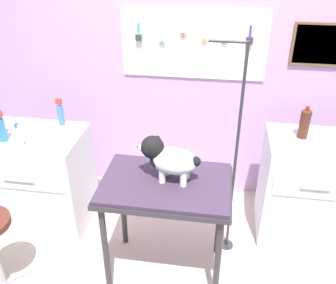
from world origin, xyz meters
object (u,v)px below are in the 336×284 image
grooming_table (166,193)px  soda_bottle (305,123)px  grooming_arm (234,165)px  counter_left (40,179)px  dog (168,158)px  detangler_spray (61,114)px  cabinet_right (304,189)px

grooming_table → soda_bottle: 1.18m
grooming_table → grooming_arm: bearing=34.8°
grooming_arm → counter_left: bearing=176.7°
grooming_table → soda_bottle: soda_bottle is taller
grooming_arm → dog: grooming_arm is taller
grooming_table → counter_left: 1.26m
grooming_table → detangler_spray: size_ratio=3.79×
dog → counter_left: 1.34m
counter_left → detangler_spray: 0.60m
grooming_arm → cabinet_right: (0.60, 0.27, -0.34)m
grooming_table → cabinet_right: 1.23m
grooming_table → dog: dog is taller
grooming_table → detangler_spray: detangler_spray is taller
dog → soda_bottle: bearing=32.2°
counter_left → dog: bearing=-17.9°
grooming_arm → counter_left: (-1.60, 0.09, -0.36)m
dog → soda_bottle: 1.12m
grooming_table → dog: size_ratio=2.08×
grooming_arm → soda_bottle: grooming_arm is taller
grooming_table → grooming_arm: 0.55m
dog → soda_bottle: (0.95, 0.60, 0.03)m
grooming_table → dog: (0.01, 0.03, 0.26)m
soda_bottle → detangler_spray: bearing=-179.6°
grooming_arm → grooming_table: bearing=-145.2°
dog → cabinet_right: bearing=28.1°
dog → counter_left: (-1.16, 0.38, -0.56)m
grooming_arm → detangler_spray: bearing=168.1°
soda_bottle → grooming_table: bearing=-146.8°
soda_bottle → dog: bearing=-147.8°
grooming_arm → soda_bottle: (0.51, 0.31, 0.23)m
detangler_spray → soda_bottle: (1.93, 0.01, 0.05)m
dog → cabinet_right: dog is taller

